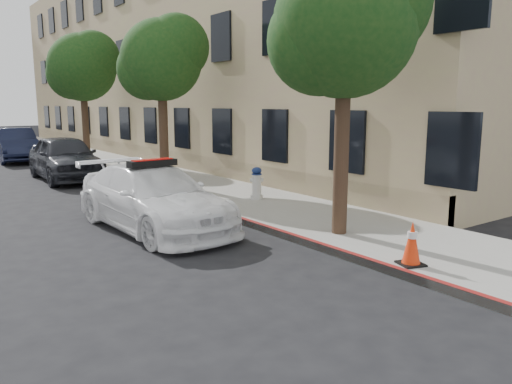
{
  "coord_description": "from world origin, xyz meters",
  "views": [
    {
      "loc": [
        -4.36,
        -9.0,
        2.76
      ],
      "look_at": [
        1.52,
        -0.99,
        1.0
      ],
      "focal_mm": 35.0,
      "sensor_mm": 36.0,
      "label": 1
    }
  ],
  "objects_px": {
    "traffic_cone": "(412,243)",
    "parked_car_far": "(15,145)",
    "fire_hydrant": "(257,183)",
    "parked_car_mid": "(65,158)",
    "police_car": "(154,197)"
  },
  "relations": [
    {
      "from": "police_car",
      "to": "traffic_cone",
      "type": "distance_m",
      "value": 5.68
    },
    {
      "from": "police_car",
      "to": "parked_car_mid",
      "type": "distance_m",
      "value": 8.69
    },
    {
      "from": "police_car",
      "to": "parked_car_mid",
      "type": "height_order",
      "value": "parked_car_mid"
    },
    {
      "from": "parked_car_far",
      "to": "fire_hydrant",
      "type": "height_order",
      "value": "parked_car_far"
    },
    {
      "from": "police_car",
      "to": "parked_car_far",
      "type": "xyz_separation_m",
      "value": [
        0.28,
        16.31,
        0.08
      ]
    },
    {
      "from": "police_car",
      "to": "fire_hydrant",
      "type": "xyz_separation_m",
      "value": [
        3.49,
        0.89,
        -0.13
      ]
    },
    {
      "from": "police_car",
      "to": "parked_car_far",
      "type": "relative_size",
      "value": 1.03
    },
    {
      "from": "parked_car_mid",
      "to": "traffic_cone",
      "type": "height_order",
      "value": "parked_car_mid"
    },
    {
      "from": "parked_car_mid",
      "to": "parked_car_far",
      "type": "relative_size",
      "value": 0.99
    },
    {
      "from": "police_car",
      "to": "traffic_cone",
      "type": "xyz_separation_m",
      "value": [
        2.12,
        -5.26,
        -0.2
      ]
    },
    {
      "from": "parked_car_far",
      "to": "parked_car_mid",
      "type": "bearing_deg",
      "value": -85.83
    },
    {
      "from": "police_car",
      "to": "traffic_cone",
      "type": "height_order",
      "value": "police_car"
    },
    {
      "from": "fire_hydrant",
      "to": "traffic_cone",
      "type": "distance_m",
      "value": 6.3
    },
    {
      "from": "traffic_cone",
      "to": "parked_car_far",
      "type": "bearing_deg",
      "value": 94.89
    },
    {
      "from": "fire_hydrant",
      "to": "traffic_cone",
      "type": "xyz_separation_m",
      "value": [
        -1.37,
        -6.15,
        -0.07
      ]
    }
  ]
}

